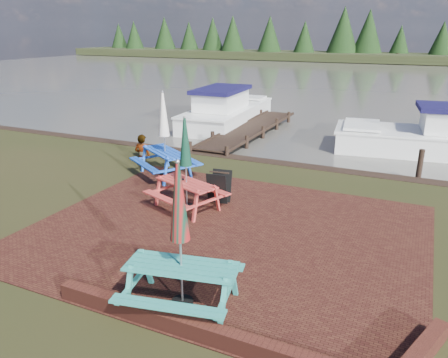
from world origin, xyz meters
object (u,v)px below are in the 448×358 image
at_px(boat_jetty, 227,112).
at_px(boat_near, 444,139).
at_px(picnic_table_red, 186,178).
at_px(chalkboard, 219,187).
at_px(picnic_table_teal, 181,259).
at_px(jetty, 249,129).
at_px(picnic_table_blue, 165,147).
at_px(person, 142,135).

bearing_deg(boat_jetty, boat_near, -12.40).
relative_size(picnic_table_red, chalkboard, 2.76).
height_order(picnic_table_teal, picnic_table_red, picnic_table_teal).
height_order(picnic_table_red, jetty, picnic_table_red).
bearing_deg(picnic_table_teal, boat_near, 61.33).
relative_size(picnic_table_teal, picnic_table_blue, 0.96).
bearing_deg(boat_near, picnic_table_teal, 155.38).
relative_size(picnic_table_blue, person, 1.54).
bearing_deg(boat_jetty, jetty, -45.75).
bearing_deg(picnic_table_red, picnic_table_teal, -41.07).
height_order(boat_jetty, person, boat_jetty).
relative_size(picnic_table_teal, chalkboard, 2.91).
distance_m(chalkboard, jetty, 9.02).
height_order(picnic_table_teal, boat_near, picnic_table_teal).
height_order(picnic_table_blue, person, picnic_table_blue).
distance_m(picnic_table_teal, picnic_table_red, 4.37).
relative_size(chalkboard, boat_near, 0.11).
xyz_separation_m(picnic_table_teal, person, (-6.01, 7.44, -0.03)).
bearing_deg(chalkboard, picnic_table_red, -136.74).
bearing_deg(boat_near, chalkboard, 140.04).
relative_size(chalkboard, person, 0.51).
distance_m(picnic_table_red, boat_jetty, 11.91).
bearing_deg(boat_jetty, person, -93.05).
xyz_separation_m(picnic_table_teal, boat_jetty, (-6.04, 15.07, -0.46)).
relative_size(picnic_table_teal, picnic_table_red, 1.05).
distance_m(picnic_table_blue, chalkboard, 3.03).
bearing_deg(boat_near, boat_jetty, 73.69).
bearing_deg(boat_jetty, picnic_table_blue, -81.17).
relative_size(picnic_table_red, picnic_table_blue, 0.91).
xyz_separation_m(picnic_table_blue, jetty, (0.07, 7.21, -0.84)).
bearing_deg(picnic_table_blue, boat_near, 74.18).
bearing_deg(boat_near, jetty, 84.16).
distance_m(picnic_table_teal, chalkboard, 4.84).
height_order(picnic_table_teal, person, picnic_table_teal).
relative_size(chalkboard, jetty, 0.10).
bearing_deg(jetty, chalkboard, -73.50).
bearing_deg(chalkboard, person, 140.67).
distance_m(picnic_table_teal, jetty, 13.85).
bearing_deg(jetty, boat_jetty, 137.54).
bearing_deg(picnic_table_teal, jetty, 95.72).
xyz_separation_m(chalkboard, boat_near, (5.69, 8.84, -0.02)).
relative_size(picnic_table_teal, person, 1.48).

